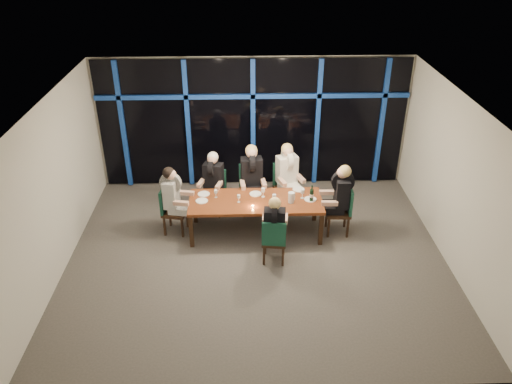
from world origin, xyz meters
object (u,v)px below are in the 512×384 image
diner_far_right (288,168)px  chair_far_right (285,183)px  wine_bottle (312,195)px  chair_end_left (171,208)px  chair_end_right (343,208)px  diner_end_left (173,191)px  chair_far_mid (251,186)px  diner_far_mid (252,170)px  water_pitcher (291,197)px  diner_far_left (213,175)px  diner_near_mid (275,219)px  chair_far_left (215,189)px  diner_end_right (340,190)px  chair_near_mid (274,239)px  dining_table (256,203)px

diner_far_right → chair_far_right: bearing=90.0°
wine_bottle → chair_end_left: bearing=176.5°
diner_far_right → chair_end_right: bearing=-62.2°
chair_end_left → diner_end_left: diner_end_left is taller
chair_far_mid → chair_end_right: chair_far_mid is taller
chair_far_right → diner_far_mid: (-0.73, -0.21, 0.43)m
chair_far_right → diner_far_right: bearing=-90.0°
chair_end_right → water_pitcher: bearing=-83.7°
diner_far_left → diner_near_mid: size_ratio=1.03×
diner_far_mid → chair_far_left: bearing=168.0°
diner_end_left → diner_near_mid: (1.91, -1.01, -0.05)m
chair_far_mid → diner_far_right: (0.76, 0.04, 0.39)m
diner_near_mid → water_pitcher: (0.37, 0.82, -0.03)m
chair_end_right → water_pitcher: (-1.04, -0.07, 0.29)m
chair_far_mid → water_pitcher: (0.75, -0.99, 0.27)m
diner_end_left → diner_near_mid: diner_end_left is taller
chair_far_left → diner_end_right: bearing=-3.7°
chair_far_mid → diner_far_left: size_ratio=1.13×
chair_end_left → chair_far_left: bearing=-37.1°
chair_end_right → chair_near_mid: chair_end_right is taller
chair_near_mid → wine_bottle: (0.78, 0.94, 0.36)m
chair_far_mid → diner_far_mid: 0.42m
dining_table → diner_end_right: (1.63, -0.02, 0.29)m
diner_end_right → water_pitcher: bearing=-83.1°
diner_far_mid → diner_end_right: 1.88m
diner_far_left → chair_far_right: bearing=24.3°
chair_near_mid → chair_far_right: bearing=-93.6°
chair_end_left → diner_far_right: size_ratio=0.98×
diner_far_right → diner_near_mid: bearing=-120.7°
dining_table → chair_far_mid: bearing=94.2°
chair_near_mid → diner_near_mid: 0.38m
diner_near_mid → chair_far_mid: bearing=-71.5°
chair_far_mid → diner_far_right: diner_far_right is taller
chair_far_right → diner_near_mid: bearing=-119.4°
diner_far_left → water_pitcher: (1.55, -0.91, -0.05)m
diner_end_left → diner_end_right: (3.24, -0.12, 0.04)m
chair_end_right → chair_near_mid: 1.72m
diner_near_mid → wine_bottle: size_ratio=2.65×
diner_end_left → diner_near_mid: bearing=-107.6°
chair_end_left → diner_far_mid: diner_far_mid is taller
dining_table → diner_end_left: diner_end_left is taller
diner_far_left → diner_far_mid: bearing=16.2°
chair_far_right → chair_near_mid: 2.05m
diner_far_right → water_pitcher: 1.04m
chair_end_right → diner_near_mid: diner_near_mid is taller
chair_end_left → chair_near_mid: size_ratio=1.06×
dining_table → diner_far_mid: 0.87m
chair_far_mid → chair_near_mid: size_ratio=1.14×
chair_end_left → chair_end_right: size_ratio=0.96×
diner_far_left → diner_end_left: 1.02m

